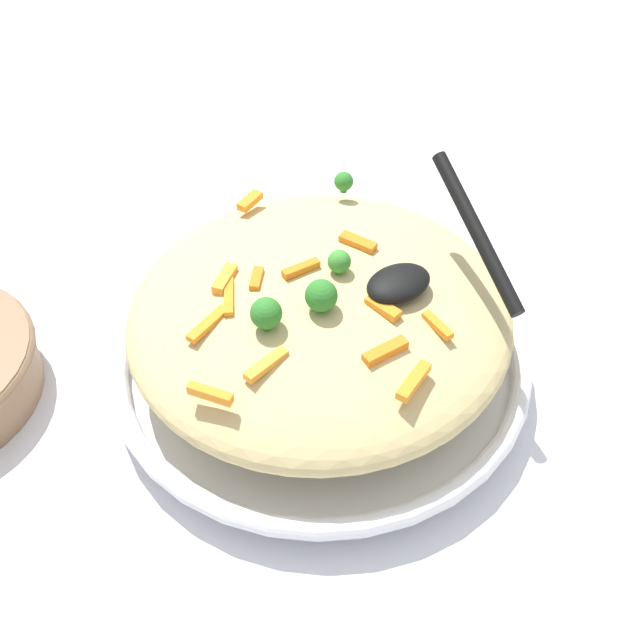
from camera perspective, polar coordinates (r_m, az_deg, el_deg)
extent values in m
plane|color=silver|center=(0.73, 0.00, -3.88)|extent=(2.40, 2.40, 0.00)
cylinder|color=silver|center=(0.72, 0.00, -3.32)|extent=(0.34, 0.34, 0.02)
torus|color=silver|center=(0.71, 0.00, -2.27)|extent=(0.37, 0.37, 0.02)
torus|color=black|center=(0.70, 0.00, -2.08)|extent=(0.36, 0.36, 0.00)
ellipsoid|color=#D1BA7A|center=(0.67, 0.00, 0.40)|extent=(0.33, 0.32, 0.08)
cube|color=orange|center=(0.62, 4.54, 0.89)|extent=(0.02, 0.03, 0.01)
cube|color=orange|center=(0.65, -6.84, 2.93)|extent=(0.03, 0.03, 0.01)
cube|color=orange|center=(0.65, -1.37, 3.70)|extent=(0.03, 0.01, 0.01)
cube|color=orange|center=(0.59, -3.88, -3.21)|extent=(0.04, 0.02, 0.01)
cube|color=orange|center=(0.74, -5.06, 8.51)|extent=(0.03, 0.02, 0.01)
cube|color=orange|center=(0.58, 7.08, -4.19)|extent=(0.04, 0.02, 0.01)
cube|color=orange|center=(0.62, -8.04, -0.28)|extent=(0.04, 0.02, 0.01)
cube|color=orange|center=(0.62, 8.43, -0.38)|extent=(0.01, 0.03, 0.01)
cube|color=orange|center=(0.65, -4.58, 2.96)|extent=(0.02, 0.02, 0.01)
cube|color=orange|center=(0.64, -6.57, 1.66)|extent=(0.03, 0.04, 0.01)
cube|color=orange|center=(0.68, 2.74, 5.57)|extent=(0.02, 0.03, 0.01)
cube|color=orange|center=(0.60, 4.46, -2.37)|extent=(0.04, 0.01, 0.01)
cube|color=orange|center=(0.57, -7.89, -5.27)|extent=(0.03, 0.03, 0.01)
cylinder|color=#377928|center=(0.65, 1.59, 3.39)|extent=(0.01, 0.01, 0.01)
sphere|color=#3D8E33|center=(0.64, 1.60, 4.02)|extent=(0.02, 0.02, 0.02)
cylinder|color=#296820|center=(0.61, -3.83, -0.36)|extent=(0.01, 0.01, 0.01)
sphere|color=#2D7A28|center=(0.60, -3.89, 0.49)|extent=(0.02, 0.02, 0.02)
cylinder|color=#296820|center=(0.62, 0.09, 0.88)|extent=(0.01, 0.01, 0.01)
sphere|color=#2D7A28|center=(0.61, 0.09, 1.76)|extent=(0.03, 0.03, 0.03)
cylinder|color=#296820|center=(0.75, 1.70, 9.36)|extent=(0.01, 0.01, 0.01)
sphere|color=#2D7A28|center=(0.75, 1.71, 9.91)|extent=(0.02, 0.02, 0.02)
ellipsoid|color=black|center=(0.64, 5.65, 2.64)|extent=(0.06, 0.04, 0.02)
cylinder|color=black|center=(0.65, 11.21, 6.21)|extent=(0.04, 0.14, 0.07)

